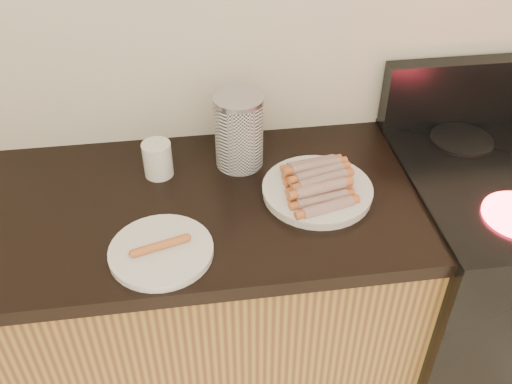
{
  "coord_description": "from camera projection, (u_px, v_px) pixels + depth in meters",
  "views": [
    {
      "loc": [
        -0.18,
        0.55,
        1.84
      ],
      "look_at": [
        -0.03,
        1.62,
        0.97
      ],
      "focal_mm": 40.0,
      "sensor_mm": 36.0,
      "label": 1
    }
  ],
  "objects": [
    {
      "name": "side_plate",
      "position": [
        161.0,
        251.0,
        1.31
      ],
      "size": [
        0.25,
        0.25,
        0.02
      ],
      "primitive_type": "cylinder",
      "rotation": [
        0.0,
        0.0,
        0.03
      ],
      "color": "white",
      "rests_on": "counter_slab"
    },
    {
      "name": "wall_back",
      "position": [
        246.0,
        1.0,
        1.47
      ],
      "size": [
        4.0,
        0.04,
        2.6
      ],
      "primitive_type": "cube",
      "color": "silver",
      "rests_on": "ground"
    },
    {
      "name": "burner_far_left",
      "position": [
        462.0,
        140.0,
        1.66
      ],
      "size": [
        0.18,
        0.18,
        0.01
      ],
      "primitive_type": "cylinder",
      "color": "black",
      "rests_on": "stove"
    },
    {
      "name": "main_plate",
      "position": [
        317.0,
        192.0,
        1.48
      ],
      "size": [
        0.33,
        0.33,
        0.02
      ],
      "primitive_type": "cylinder",
      "rotation": [
        0.0,
        0.0,
        0.18
      ],
      "color": "white",
      "rests_on": "counter_slab"
    },
    {
      "name": "canister",
      "position": [
        239.0,
        131.0,
        1.53
      ],
      "size": [
        0.14,
        0.14,
        0.21
      ],
      "rotation": [
        0.0,
        0.0,
        0.01
      ],
      "color": "silver",
      "rests_on": "counter_slab"
    },
    {
      "name": "hotdog_pile",
      "position": [
        318.0,
        182.0,
        1.46
      ],
      "size": [
        0.14,
        0.24,
        0.05
      ],
      "rotation": [
        0.0,
        0.0,
        0.2
      ],
      "color": "#A23631",
      "rests_on": "main_plate"
    },
    {
      "name": "stove",
      "position": [
        502.0,
        284.0,
        1.84
      ],
      "size": [
        0.76,
        0.65,
        0.91
      ],
      "color": "black",
      "rests_on": "floor"
    },
    {
      "name": "plain_sausages",
      "position": [
        160.0,
        245.0,
        1.3
      ],
      "size": [
        0.13,
        0.05,
        0.02
      ],
      "rotation": [
        0.0,
        0.0,
        0.28
      ],
      "color": "#DD8748",
      "rests_on": "side_plate"
    },
    {
      "name": "cabinet_base",
      "position": [
        31.0,
        338.0,
        1.7
      ],
      "size": [
        2.2,
        0.59,
        0.86
      ],
      "primitive_type": "cube",
      "color": "olive",
      "rests_on": "floor"
    },
    {
      "name": "stove_panel",
      "position": [
        506.0,
        88.0,
        1.71
      ],
      "size": [
        0.76,
        0.06,
        0.2
      ],
      "primitive_type": "cube",
      "color": "black",
      "rests_on": "stove"
    },
    {
      "name": "mug",
      "position": [
        158.0,
        159.0,
        1.53
      ],
      "size": [
        0.1,
        0.1,
        0.1
      ],
      "primitive_type": "cylinder",
      "rotation": [
        0.0,
        0.0,
        0.26
      ],
      "color": "white",
      "rests_on": "counter_slab"
    }
  ]
}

